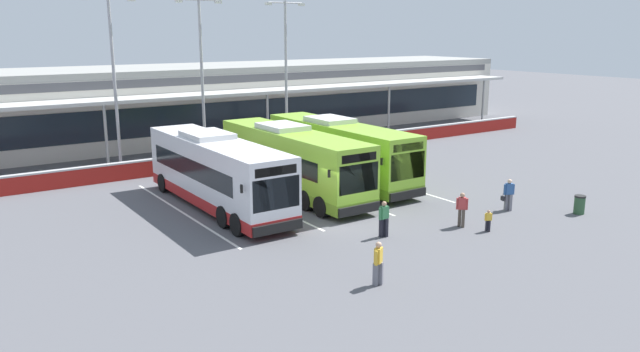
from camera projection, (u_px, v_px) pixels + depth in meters
ground_plane at (355, 221)px, 29.12m from camera, size 200.00×200.00×0.00m
terminal_building at (156, 104)px, 50.05m from camera, size 70.00×13.00×6.00m
red_barrier_wall at (223, 158)px, 40.64m from camera, size 60.00×0.40×1.10m
coach_bus_leftmost at (217, 173)px, 30.93m from camera, size 2.99×12.15×3.78m
coach_bus_left_centre at (292, 162)px, 33.65m from camera, size 2.99×12.15×3.78m
coach_bus_centre at (339, 152)px, 36.29m from camera, size 2.99×12.15×3.78m
bay_stripe_far_west at (182, 212)px, 30.49m from camera, size 0.14×13.00×0.01m
bay_stripe_west at (256, 199)px, 32.79m from camera, size 0.14×13.00×0.01m
bay_stripe_mid_west at (320, 188)px, 35.09m from camera, size 0.14×13.00×0.01m
bay_stripe_centre at (377, 179)px, 37.39m from camera, size 0.14×13.00×0.01m
pedestrian_with_handbag at (508, 194)px, 30.60m from camera, size 0.62×0.51×1.62m
pedestrian_in_dark_coat at (378, 262)px, 21.53m from camera, size 0.51×0.36×1.62m
pedestrian_child at (488, 220)px, 27.43m from camera, size 0.31×0.26×1.00m
pedestrian_near_bin at (462, 208)px, 28.03m from camera, size 0.45×0.45×1.62m
pedestrian_approaching_bus at (384, 218)px, 26.63m from camera, size 0.53×0.30×1.62m
lamp_post_west at (114, 73)px, 38.15m from camera, size 3.24×0.28×11.00m
lamp_post_centre at (202, 70)px, 41.33m from camera, size 3.24×0.28×11.00m
lamp_post_east at (286, 66)px, 45.36m from camera, size 3.24×0.28×11.00m
litter_bin at (579, 205)px, 30.12m from camera, size 0.54×0.54×0.93m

